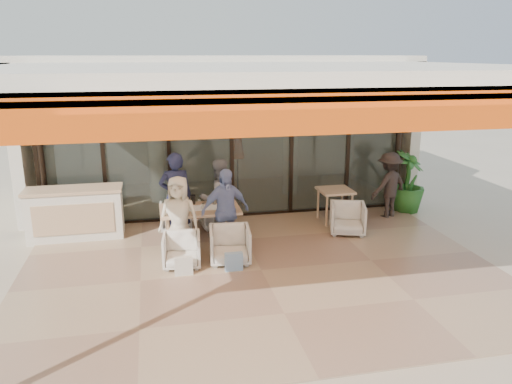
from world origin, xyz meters
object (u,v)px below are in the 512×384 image
chair_near_left (182,249)px  diner_periwinkle (225,211)px  diner_navy (176,196)px  potted_palm (408,182)px  chair_far_right (216,213)px  chair_far_left (176,215)px  host_counter (75,213)px  diner_grey (219,198)px  chair_near_right (230,243)px  diner_cream (179,217)px  side_table (335,194)px  standing_woman (389,185)px  side_chair (348,217)px  dining_table (200,211)px

chair_near_left → diner_periwinkle: diner_periwinkle is taller
diner_navy → potted_palm: diner_navy is taller
chair_far_right → chair_far_left: bearing=-6.8°
host_counter → diner_grey: 2.84m
chair_near_right → diner_cream: bearing=154.7°
side_table → potted_palm: potted_palm is taller
chair_near_left → standing_woman: (4.71, 1.79, 0.42)m
diner_navy → side_table: bearing=-176.5°
diner_grey → diner_periwinkle: size_ratio=1.00×
side_table → diner_navy: bearing=-175.0°
host_counter → chair_near_right: (2.79, -1.81, -0.17)m
chair_near_left → host_counter: bearing=142.5°
chair_far_left → diner_cream: diner_cream is taller
diner_grey → standing_woman: diner_grey is taller
diner_cream → side_chair: (3.42, 0.45, -0.39)m
diner_navy → diner_cream: (0.00, -0.90, -0.13)m
diner_cream → diner_periwinkle: size_ratio=0.94×
host_counter → potted_palm: 7.31m
host_counter → potted_palm: potted_palm is taller
diner_navy → chair_near_right: bearing=119.5°
side_table → diner_periwinkle: bearing=-155.1°
standing_woman → chair_far_left: bearing=-22.3°
side_table → side_chair: (0.00, -0.75, -0.28)m
side_chair → diner_periwinkle: bearing=-152.5°
dining_table → chair_near_right: size_ratio=2.10×
dining_table → chair_near_left: bearing=-113.4°
chair_far_right → diner_cream: bearing=52.3°
chair_far_right → diner_navy: size_ratio=0.37×
diner_periwinkle → side_chair: 2.65m
diner_navy → diner_grey: size_ratio=1.10×
host_counter → diner_grey: bearing=-8.3°
diner_navy → diner_grey: bearing=178.5°
host_counter → diner_grey: diner_grey is taller
standing_woman → diner_cream: bearing=-5.7°
standing_woman → potted_palm: bearing=-174.1°
dining_table → side_table: bearing=13.9°
dining_table → diner_periwinkle: size_ratio=0.94×
chair_far_left → potted_palm: size_ratio=0.45×
host_counter → chair_far_right: host_counter is taller
chair_near_left → diner_navy: bearing=95.2°
dining_table → side_table: size_ratio=2.01×
host_counter → diner_cream: diner_cream is taller
potted_palm → chair_far_right: bearing=-177.3°
host_counter → side_table: 5.37m
diner_periwinkle → potted_palm: diner_periwinkle is taller
diner_grey → side_table: size_ratio=2.13×
dining_table → diner_grey: bearing=46.2°
diner_navy → side_chair: 3.49m
chair_near_left → diner_grey: (0.84, 1.40, 0.47)m
chair_near_left → side_table: size_ratio=0.88×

